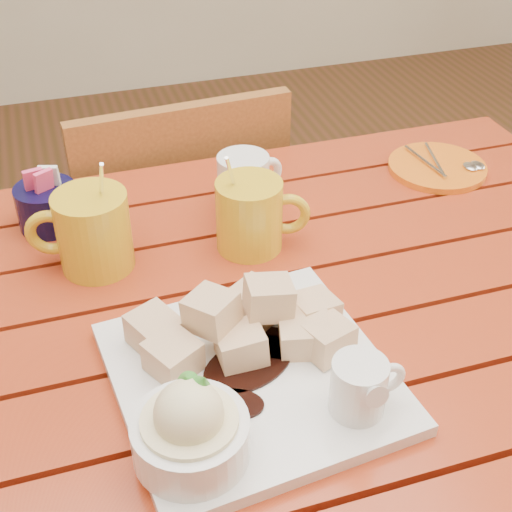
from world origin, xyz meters
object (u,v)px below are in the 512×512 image
object	(u,v)px
coffee_mug_left	(91,230)
coffee_mug_right	(251,214)
table	(243,374)
chair_far	(177,251)
dessert_plate	(242,377)
orange_saucer	(438,167)

from	to	relation	value
coffee_mug_left	coffee_mug_right	xyz separation A→B (m)	(0.21, -0.02, -0.00)
table	chair_far	world-z (taller)	chair_far
chair_far	coffee_mug_right	bearing A→B (deg)	90.70
coffee_mug_left	coffee_mug_right	bearing A→B (deg)	8.83
dessert_plate	table	bearing A→B (deg)	73.22
coffee_mug_left	orange_saucer	size ratio (longest dim) A/B	1.02
table	coffee_mug_left	distance (m)	0.27
table	coffee_mug_right	size ratio (longest dim) A/B	7.92
coffee_mug_right	orange_saucer	world-z (taller)	coffee_mug_right
table	dessert_plate	size ratio (longest dim) A/B	3.83
table	chair_far	size ratio (longest dim) A/B	1.45
dessert_plate	coffee_mug_left	xyz separation A→B (m)	(-0.12, 0.29, 0.02)
table	orange_saucer	bearing A→B (deg)	30.76
table	coffee_mug_left	bearing A→B (deg)	135.97
orange_saucer	chair_far	xyz separation A→B (m)	(-0.39, 0.30, -0.29)
dessert_plate	coffee_mug_left	bearing A→B (deg)	112.02
table	coffee_mug_right	world-z (taller)	coffee_mug_right
coffee_mug_left	coffee_mug_right	distance (m)	0.21
coffee_mug_left	orange_saucer	bearing A→B (deg)	23.53
coffee_mug_left	orange_saucer	xyz separation A→B (m)	(0.57, 0.09, -0.05)
table	orange_saucer	world-z (taller)	orange_saucer
dessert_plate	orange_saucer	xyz separation A→B (m)	(0.45, 0.38, -0.03)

